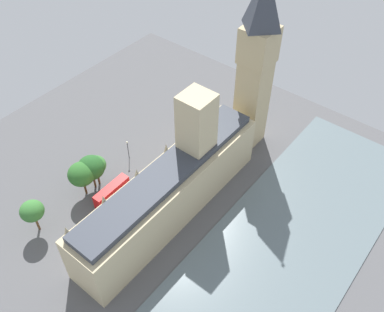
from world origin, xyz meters
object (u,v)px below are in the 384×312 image
Objects in this scene: pedestrian_near_tower at (204,146)px; plane_tree_by_river_gate at (81,174)px; plane_tree_far_end at (32,211)px; double_decker_bus_leading at (112,192)px; clock_tower at (257,62)px; plane_tree_kerbside at (95,165)px; parliament_building at (174,186)px; pedestrian_midblock at (185,166)px; street_lamp_slot_10 at (128,147)px; car_silver_opposite_hall at (156,165)px; car_blue_corner at (88,227)px; plane_tree_under_trees at (91,168)px; car_dark_green_trailing at (187,144)px.

plane_tree_by_river_gate reaches higher than pedestrian_near_tower.
plane_tree_by_river_gate is 1.09× the size of plane_tree_far_end.
double_decker_bus_leading is 19.62m from plane_tree_far_end.
plane_tree_kerbside is (20.91, 39.64, -19.35)m from clock_tower.
parliament_building is 16.22m from pedestrian_midblock.
street_lamp_slot_10 is (0.14, -30.96, -2.56)m from plane_tree_far_end.
double_decker_bus_leading reaches higher than pedestrian_near_tower.
parliament_building is at bearing -163.51° from plane_tree_kerbside.
pedestrian_near_tower is 31.91m from plane_tree_kerbside.
parliament_building is at bearing -36.10° from car_silver_opposite_hall.
parliament_building reaches higher than pedestrian_near_tower.
car_silver_opposite_hall is 1.04× the size of car_blue_corner.
pedestrian_midblock is (-6.37, -4.78, -0.17)m from car_silver_opposite_hall.
street_lamp_slot_10 is (21.62, -5.58, -4.21)m from parliament_building.
plane_tree_under_trees is 1.01× the size of plane_tree_by_river_gate.
car_silver_opposite_hall is 15.37m from pedestrian_near_tower.
double_decker_bus_leading is 2.46× the size of car_blue_corner.
car_silver_opposite_hall reaches higher than pedestrian_midblock.
car_silver_opposite_hall is at bearing -124.61° from pedestrian_near_tower.
double_decker_bus_leading is 21.56m from pedestrian_midblock.
parliament_building is 12.38× the size of car_dark_green_trailing.
clock_tower reaches higher than plane_tree_under_trees.
pedestrian_near_tower is at bearing 56.91° from clock_tower.
street_lamp_slot_10 is (8.53, 2.08, 3.56)m from car_silver_opposite_hall.
plane_tree_far_end is (0.44, 17.73, -0.31)m from plane_tree_under_trees.
plane_tree_under_trees is 1.10× the size of plane_tree_kerbside.
pedestrian_midblock is 24.35m from plane_tree_kerbside.
plane_tree_under_trees is at bearing 63.02° from clock_tower.
plane_tree_under_trees is at bearing -93.11° from plane_tree_by_river_gate.
clock_tower is 48.81m from plane_tree_kerbside.
plane_tree_kerbside reaches higher than car_silver_opposite_hall.
parliament_building is 5.44× the size of plane_tree_by_river_gate.
pedestrian_midblock is at bearing -122.08° from plane_tree_by_river_gate.
car_blue_corner is at bearing 76.85° from clock_tower.
pedestrian_midblock is 16.83m from street_lamp_slot_10.
car_dark_green_trailing is at bearing -124.26° from street_lamp_slot_10.
plane_tree_kerbside is 1.47× the size of street_lamp_slot_10.
clock_tower is at bearing -89.76° from parliament_building.
car_silver_opposite_hall is 2.88× the size of pedestrian_near_tower.
plane_tree_under_trees is at bearing 92.52° from street_lamp_slot_10.
double_decker_bus_leading reaches higher than car_silver_opposite_hall.
plane_tree_under_trees reaches higher than car_dark_green_trailing.
clock_tower is 4.96× the size of plane_tree_by_river_gate.
plane_tree_kerbside is (21.05, 6.23, -1.66)m from parliament_building.
plane_tree_far_end is 31.07m from street_lamp_slot_10.
double_decker_bus_leading is 30.47m from pedestrian_near_tower.
clock_tower is 33.78m from pedestrian_midblock.
street_lamp_slot_10 is (9.46, -23.64, 3.56)m from car_blue_corner.
clock_tower reaches higher than car_silver_opposite_hall.
parliament_building is 35.43× the size of pedestrian_midblock.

